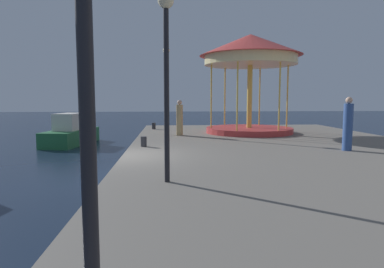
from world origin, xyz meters
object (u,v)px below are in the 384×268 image
carousel (250,60)px  lamp_post_far_end (166,76)px  lamp_post_mid_promenade (166,54)px  bollard_center (144,142)px  motorboat_green (71,133)px  person_mid_promenade (348,125)px  bollard_north (154,126)px  person_far_corner (180,119)px

carousel → lamp_post_far_end: size_ratio=1.23×
carousel → lamp_post_mid_promenade: carousel is taller
carousel → bollard_center: carousel is taller
motorboat_green → bollard_center: 8.33m
motorboat_green → person_mid_promenade: person_mid_promenade is taller
lamp_post_mid_promenade → lamp_post_far_end: 10.16m
lamp_post_far_end → motorboat_green: bearing=156.6°
carousel → lamp_post_mid_promenade: size_ratio=1.33×
carousel → bollard_center: 8.39m
bollard_north → person_mid_promenade: size_ratio=0.20×
bollard_north → person_mid_promenade: 11.95m
person_mid_promenade → lamp_post_mid_promenade: bearing=-147.2°
carousel → person_mid_promenade: carousel is taller
motorboat_green → person_far_corner: bearing=-23.5°
person_far_corner → lamp_post_mid_promenade: bearing=-93.6°
carousel → bollard_center: (-5.49, -5.06, -3.83)m
person_far_corner → motorboat_green: bearing=156.5°
lamp_post_mid_promenade → bollard_center: bearing=99.3°
lamp_post_far_end → bollard_north: size_ratio=11.39×
carousel → motorboat_green: bearing=170.3°
carousel → person_mid_promenade: (2.06, -6.61, -3.11)m
carousel → person_mid_promenade: 7.59m
lamp_post_far_end → person_mid_promenade: 9.15m
carousel → lamp_post_far_end: bearing=-171.3°
bollard_center → person_mid_promenade: size_ratio=0.20×
lamp_post_far_end → person_mid_promenade: lamp_post_far_end is taller
person_far_corner → lamp_post_far_end: bearing=155.9°
bollard_center → bollard_north: bearing=89.5°
motorboat_green → lamp_post_far_end: bearing=-23.4°
motorboat_green → person_mid_promenade: bearing=-34.2°
lamp_post_far_end → bollard_center: bearing=-101.7°
lamp_post_far_end → person_mid_promenade: (6.65, -5.91, -2.16)m
motorboat_green → person_mid_promenade: (12.32, -8.37, 1.05)m
carousel → lamp_post_mid_promenade: 11.83m
carousel → lamp_post_mid_promenade: (-4.54, -10.86, -1.15)m
bollard_north → lamp_post_far_end: bearing=-76.1°
person_mid_promenade → bollard_center: bearing=168.4°
person_mid_promenade → person_far_corner: (-5.98, 5.61, -0.06)m
lamp_post_far_end → bollard_center: (-0.90, -4.36, -2.89)m
bollard_center → person_far_corner: person_far_corner is taller
bollard_north → person_far_corner: bearing=-67.8°
lamp_post_mid_promenade → person_far_corner: lamp_post_mid_promenade is taller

